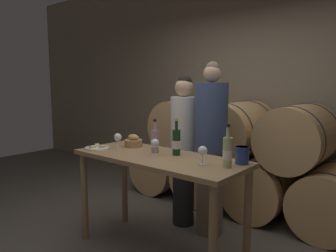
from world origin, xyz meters
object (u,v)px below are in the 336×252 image
wine_bottle_red (176,142)px  wine_bottle_rose (155,141)px  tasting_table (159,171)px  person_left (184,148)px  bread_basket (133,142)px  person_right (211,148)px  wine_glass_center (203,151)px  cheese_plate (97,148)px  wine_bottle_white (227,152)px  wine_glass_far_left (118,138)px  blue_crock (242,155)px  wine_glass_left (155,144)px

wine_bottle_red → wine_bottle_rose: 0.23m
tasting_table → person_left: (-0.20, 0.63, 0.08)m
tasting_table → bread_basket: (-0.46, 0.15, 0.18)m
person_right → wine_glass_center: bearing=-62.9°
person_right → bread_basket: person_right is taller
tasting_table → cheese_plate: cheese_plate is taller
wine_bottle_white → cheese_plate: bearing=-171.8°
tasting_table → wine_bottle_red: (0.10, 0.12, 0.25)m
bread_basket → tasting_table: bearing=-17.4°
wine_bottle_red → wine_glass_far_left: 0.64m
wine_bottle_white → bread_basket: wine_bottle_white is taller
wine_glass_far_left → wine_glass_center: bearing=-0.1°
wine_bottle_white → blue_crock: bearing=77.8°
cheese_plate → tasting_table: bearing=13.0°
wine_bottle_red → person_left: bearing=120.6°
person_left → person_right: bearing=-0.0°
person_right → wine_glass_far_left: (-0.66, -0.64, 0.12)m
person_right → cheese_plate: (-0.80, -0.78, 0.02)m
wine_glass_far_left → wine_glass_left: 0.49m
person_right → wine_bottle_white: size_ratio=5.24×
cheese_plate → wine_glass_left: wine_glass_left is taller
wine_glass_far_left → wine_glass_left: (0.49, -0.00, 0.00)m
tasting_table → cheese_plate: 0.69m
tasting_table → person_right: size_ratio=0.91×
tasting_table → cheese_plate: size_ratio=6.81×
wine_bottle_red → cheese_plate: wine_bottle_red is taller
person_left → wine_glass_left: bearing=-75.3°
wine_bottle_red → wine_glass_center: size_ratio=2.22×
person_right → wine_glass_left: bearing=-104.8°
wine_bottle_white → bread_basket: bearing=174.5°
person_right → person_left: bearing=180.0°
person_left → wine_bottle_white: size_ratio=4.87×
wine_glass_center → person_right: bearing=117.1°
person_left → wine_glass_center: size_ratio=10.90×
wine_bottle_white → bread_basket: size_ratio=1.88×
tasting_table → blue_crock: 0.76m
wine_bottle_white → cheese_plate: wine_bottle_white is taller
bread_basket → wine_bottle_white: bearing=-5.5°
tasting_table → wine_bottle_red: wine_bottle_red is taller
tasting_table → wine_glass_center: bearing=-1.5°
cheese_plate → blue_crock: bearing=14.7°
blue_crock → bread_basket: 1.16m
person_right → blue_crock: person_right is taller
tasting_table → wine_glass_left: (-0.03, -0.01, 0.24)m
blue_crock → wine_bottle_red: bearing=-171.8°
person_left → wine_glass_far_left: size_ratio=10.90×
wine_bottle_red → wine_bottle_white: (0.56, -0.08, 0.00)m
wine_glass_far_left → tasting_table: bearing=1.2°
person_left → blue_crock: 1.00m
bread_basket → wine_bottle_rose: bearing=-9.6°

